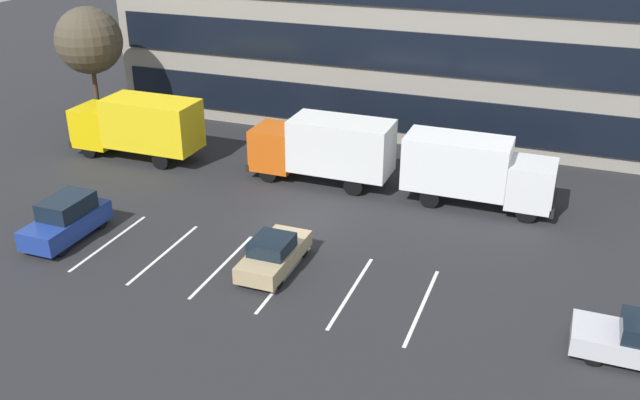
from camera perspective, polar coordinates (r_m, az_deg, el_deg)
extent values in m
plane|color=#262628|center=(31.91, -2.02, -2.06)|extent=(120.00, 120.00, 0.00)
cube|color=black|center=(41.71, 4.40, 7.45)|extent=(33.68, 0.16, 2.30)
cube|color=black|center=(40.77, 4.56, 12.27)|extent=(33.68, 0.16, 2.30)
cube|color=silver|center=(31.77, -16.98, -3.36)|extent=(0.14, 5.40, 0.01)
cube|color=silver|center=(30.26, -12.73, -4.33)|extent=(0.14, 5.40, 0.01)
cube|color=silver|center=(28.94, -8.04, -5.36)|extent=(0.14, 5.40, 0.01)
cube|color=silver|center=(27.83, -2.93, -6.45)|extent=(0.14, 5.40, 0.01)
cube|color=silver|center=(26.98, 2.58, -7.56)|extent=(0.14, 5.40, 0.01)
cube|color=silver|center=(26.39, 8.41, -8.65)|extent=(0.14, 5.40, 0.01)
cube|color=white|center=(33.82, 17.04, 1.28)|extent=(2.11, 2.30, 2.11)
cube|color=black|center=(33.64, 18.87, 1.67)|extent=(0.06, 1.93, 0.93)
cube|color=white|center=(33.95, 11.22, 2.99)|extent=(4.98, 2.40, 2.59)
cube|color=black|center=(34.16, 18.68, -0.39)|extent=(0.19, 2.30, 0.38)
cylinder|color=black|center=(35.14, 16.98, 0.31)|extent=(0.96, 0.29, 0.96)
cylinder|color=black|center=(33.34, 16.66, -1.01)|extent=(0.96, 0.29, 0.96)
cylinder|color=black|center=(35.60, 9.73, 1.41)|extent=(0.96, 0.29, 0.96)
cylinder|color=black|center=(33.83, 9.04, 0.16)|extent=(0.96, 0.29, 0.96)
cube|color=#D85914|center=(36.81, -3.67, 4.40)|extent=(2.19, 2.38, 2.19)
cube|color=black|center=(37.09, -5.21, 5.23)|extent=(0.06, 2.00, 0.96)
cube|color=white|center=(35.33, 1.76, 4.49)|extent=(5.17, 2.48, 2.68)
cube|color=black|center=(37.61, -5.22, 3.26)|extent=(0.20, 2.38, 0.40)
cylinder|color=black|center=(36.35, -4.29, 2.25)|extent=(0.99, 0.30, 0.99)
cylinder|color=black|center=(38.07, -3.00, 3.37)|extent=(0.99, 0.30, 0.99)
cylinder|color=black|center=(34.75, 2.78, 1.18)|extent=(0.99, 0.30, 0.99)
cylinder|color=black|center=(36.54, 3.79, 2.39)|extent=(0.99, 0.30, 0.99)
cube|color=yellow|center=(42.00, -17.84, 5.89)|extent=(2.21, 2.41, 2.21)
cube|color=black|center=(42.53, -19.08, 6.58)|extent=(0.06, 2.03, 0.97)
cube|color=yellow|center=(39.68, -13.67, 6.15)|extent=(5.22, 2.51, 2.71)
cube|color=black|center=(43.01, -18.89, 4.83)|extent=(0.20, 2.41, 0.40)
cylinder|color=black|center=(41.61, -18.50, 3.99)|extent=(1.00, 0.30, 1.00)
cylinder|color=black|center=(43.11, -16.82, 4.94)|extent=(1.00, 0.30, 1.00)
cylinder|color=black|center=(38.87, -12.98, 3.22)|extent=(1.00, 0.30, 1.00)
cylinder|color=black|center=(40.48, -11.40, 4.25)|extent=(1.00, 0.30, 1.00)
cube|color=silver|center=(25.46, 24.90, -10.81)|extent=(4.34, 1.82, 0.71)
cylinder|color=black|center=(24.84, 21.61, -11.95)|extent=(0.61, 0.22, 0.61)
cylinder|color=black|center=(26.14, 21.68, -9.96)|extent=(0.61, 0.22, 0.61)
cube|color=navy|center=(32.40, -20.19, -1.91)|extent=(1.78, 4.20, 0.87)
cube|color=black|center=(32.20, -20.17, -0.45)|extent=(1.57, 2.31, 0.78)
cylinder|color=black|center=(31.21, -20.54, -3.80)|extent=(0.20, 0.62, 0.62)
cylinder|color=black|center=(32.20, -22.66, -3.27)|extent=(0.20, 0.62, 0.62)
cylinder|color=black|center=(32.99, -17.60, -1.75)|extent=(0.20, 0.62, 0.62)
cylinder|color=black|center=(33.93, -19.68, -1.31)|extent=(0.20, 0.62, 0.62)
cube|color=tan|center=(28.27, -3.78, -4.63)|extent=(1.71, 4.09, 0.67)
cube|color=black|center=(27.81, -3.99, -3.71)|extent=(1.51, 1.72, 0.57)
cylinder|color=black|center=(29.72, -4.03, -3.67)|extent=(0.21, 0.57, 0.57)
cylinder|color=black|center=(29.19, -1.38, -4.18)|extent=(0.21, 0.57, 0.57)
cylinder|color=black|center=(27.69, -6.29, -6.08)|extent=(0.21, 0.57, 0.57)
cylinder|color=black|center=(27.12, -3.47, -6.69)|extent=(0.21, 0.57, 0.57)
cylinder|color=#473323|center=(46.18, -17.92, 8.06)|extent=(0.28, 0.28, 3.98)
sphere|color=#4C4233|center=(45.34, -18.52, 12.38)|extent=(4.05, 4.05, 4.05)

